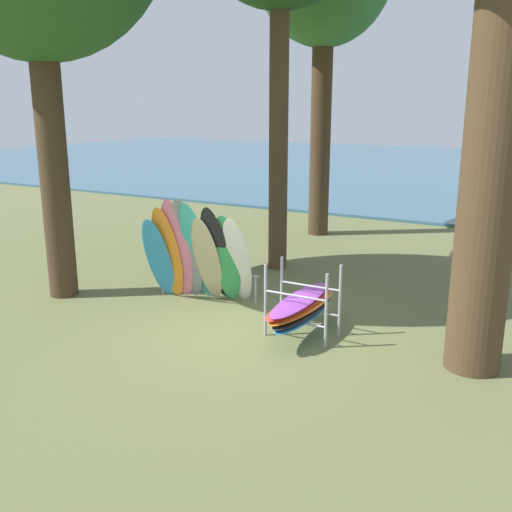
% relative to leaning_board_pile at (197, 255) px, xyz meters
% --- Properties ---
extents(ground_plane, '(80.00, 80.00, 0.00)m').
position_rel_leaning_board_pile_xyz_m(ground_plane, '(1.51, -0.99, -0.98)').
color(ground_plane, '#60663D').
extents(lake_water, '(80.00, 36.00, 0.10)m').
position_rel_leaning_board_pile_xyz_m(lake_water, '(1.51, 28.11, -0.93)').
color(lake_water, '#38607A').
rests_on(lake_water, ground).
extents(leaning_board_pile, '(2.21, 1.41, 2.16)m').
position_rel_leaning_board_pile_xyz_m(leaning_board_pile, '(0.00, 0.00, 0.00)').
color(leaning_board_pile, '#2D8ED1').
rests_on(leaning_board_pile, ground).
extents(board_storage_rack, '(1.15, 2.13, 1.25)m').
position_rel_leaning_board_pile_xyz_m(board_storage_rack, '(2.50, -0.52, -0.46)').
color(board_storage_rack, '#9EA0A5').
rests_on(board_storage_rack, ground).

